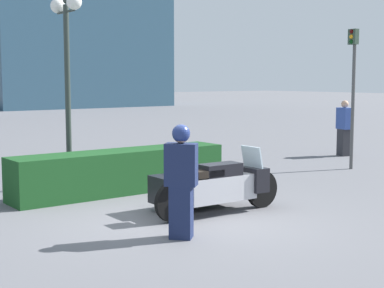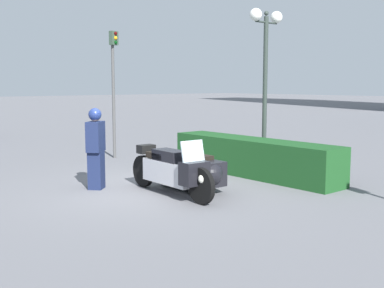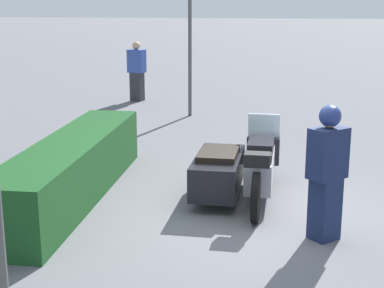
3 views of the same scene
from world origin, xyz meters
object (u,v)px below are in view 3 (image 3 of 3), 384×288
Objects in this scene: officer_rider at (327,170)px; pedestrian_bystander at (137,71)px; police_motorcycle at (237,166)px; hedge_bush_curbside at (72,169)px; traffic_light_near at (190,21)px.

officer_rider is 0.99× the size of pedestrian_bystander.
pedestrian_bystander is at bearing 163.40° from officer_rider.
pedestrian_bystander reaches higher than police_motorcycle.
hedge_bush_curbside is at bearing -149.12° from officer_rider.
traffic_light_near is at bearing 16.57° from police_motorcycle.
traffic_light_near is at bearing 58.00° from pedestrian_bystander.
pedestrian_bystander is (2.06, 1.85, -1.53)m from traffic_light_near.
hedge_bush_curbside is 1.30× the size of traffic_light_near.
police_motorcycle is 1.55× the size of officer_rider.
police_motorcycle is 0.56× the size of hedge_bush_curbside.
traffic_light_near reaches higher than officer_rider.
officer_rider is 8.25m from traffic_light_near.
hedge_bush_curbside is 2.76× the size of pedestrian_bystander.
officer_rider reaches higher than police_motorcycle.
police_motorcycle is 8.88m from pedestrian_bystander.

